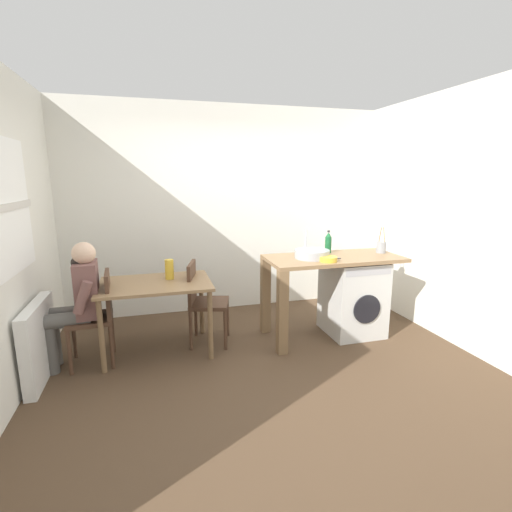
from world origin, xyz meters
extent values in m
plane|color=#4C3826|center=(0.00, 0.00, 0.00)|extent=(5.46, 5.46, 0.00)
cube|color=silver|center=(0.00, 1.75, 1.35)|extent=(4.60, 0.10, 2.70)
cube|color=white|center=(-2.10, 0.30, 1.55)|extent=(0.01, 0.90, 1.10)
cube|color=beige|center=(-2.09, 0.30, 1.55)|extent=(0.02, 0.96, 0.06)
cube|color=silver|center=(2.15, 0.00, 1.35)|extent=(0.10, 3.80, 2.70)
cube|color=white|center=(-2.02, 0.30, 0.35)|extent=(0.10, 0.80, 0.70)
cube|color=olive|center=(-1.00, 0.59, 0.72)|extent=(1.10, 0.76, 0.03)
cylinder|color=brown|center=(-1.50, 0.26, 0.35)|extent=(0.05, 0.05, 0.71)
cylinder|color=brown|center=(-0.50, 0.26, 0.35)|extent=(0.05, 0.05, 0.71)
cylinder|color=brown|center=(-1.50, 0.92, 0.35)|extent=(0.05, 0.05, 0.71)
cylinder|color=brown|center=(-0.50, 0.92, 0.35)|extent=(0.05, 0.05, 0.71)
cube|color=#4C3323|center=(-1.62, 0.49, 0.45)|extent=(0.43, 0.43, 0.04)
cube|color=#4C3323|center=(-1.44, 0.50, 0.68)|extent=(0.06, 0.38, 0.45)
cylinder|color=#4C3323|center=(-1.78, 0.29, 0.23)|extent=(0.04, 0.04, 0.45)
cylinder|color=#4C3323|center=(-1.81, 0.65, 0.23)|extent=(0.04, 0.04, 0.45)
cylinder|color=#4C3323|center=(-1.42, 0.32, 0.23)|extent=(0.04, 0.04, 0.45)
cylinder|color=#4C3323|center=(-1.45, 0.68, 0.23)|extent=(0.04, 0.04, 0.45)
cube|color=#4C3323|center=(-0.45, 0.64, 0.45)|extent=(0.49, 0.49, 0.04)
cube|color=#4C3323|center=(-0.62, 0.68, 0.68)|extent=(0.13, 0.38, 0.45)
cylinder|color=#4C3323|center=(-0.23, 0.76, 0.23)|extent=(0.04, 0.04, 0.45)
cylinder|color=#4C3323|center=(-0.32, 0.42, 0.23)|extent=(0.04, 0.04, 0.45)
cylinder|color=#4C3323|center=(-0.57, 0.86, 0.23)|extent=(0.04, 0.04, 0.45)
cylinder|color=#4C3323|center=(-0.67, 0.51, 0.23)|extent=(0.04, 0.04, 0.45)
cylinder|color=#595651|center=(-1.95, 0.37, 0.23)|extent=(0.11, 0.11, 0.45)
cylinder|color=#595651|center=(-1.96, 0.55, 0.23)|extent=(0.11, 0.11, 0.45)
cylinder|color=#595651|center=(-1.79, 0.38, 0.50)|extent=(0.41, 0.17, 0.14)
cylinder|color=#595651|center=(-1.80, 0.56, 0.50)|extent=(0.41, 0.17, 0.14)
cube|color=brown|center=(-1.62, 0.49, 0.75)|extent=(0.22, 0.35, 0.52)
cylinder|color=brown|center=(-1.62, 0.27, 0.74)|extent=(0.19, 0.10, 0.31)
cylinder|color=brown|center=(-1.65, 0.69, 0.74)|extent=(0.19, 0.10, 0.31)
sphere|color=beige|center=(-1.62, 0.49, 1.09)|extent=(0.21, 0.21, 0.21)
sphere|color=black|center=(-1.68, 0.48, 1.01)|extent=(0.12, 0.12, 0.12)
cube|color=olive|center=(0.93, 0.47, 0.90)|extent=(1.50, 0.68, 0.04)
cube|color=brown|center=(0.23, 0.18, 0.44)|extent=(0.10, 0.10, 0.88)
cube|color=brown|center=(0.23, 0.76, 0.44)|extent=(0.10, 0.10, 0.88)
cube|color=silver|center=(1.19, 0.47, 0.43)|extent=(0.60, 0.60, 0.86)
cylinder|color=black|center=(1.19, 0.17, 0.39)|extent=(0.32, 0.02, 0.32)
cube|color=#B2B2B7|center=(1.19, 0.17, 0.80)|extent=(0.54, 0.01, 0.08)
cylinder|color=#9EA0A5|center=(0.66, 0.47, 0.97)|extent=(0.38, 0.38, 0.09)
cylinder|color=#B2B2B7|center=(0.66, 0.65, 1.06)|extent=(0.02, 0.02, 0.28)
cylinder|color=#19592D|center=(0.96, 0.68, 1.01)|extent=(0.07, 0.07, 0.19)
cone|color=#19592D|center=(0.96, 0.68, 1.13)|extent=(0.07, 0.07, 0.05)
cylinder|color=#262626|center=(0.96, 0.68, 1.17)|extent=(0.03, 0.03, 0.02)
cylinder|color=gold|center=(0.76, 0.27, 0.95)|extent=(0.19, 0.19, 0.05)
cylinder|color=olive|center=(0.76, 0.27, 0.96)|extent=(0.15, 0.15, 0.03)
cylinder|color=gray|center=(1.56, 0.52, 0.99)|extent=(0.11, 0.11, 0.13)
cylinder|color=#99724C|center=(1.54, 0.53, 1.13)|extent=(0.01, 0.04, 0.18)
cylinder|color=#99724C|center=(1.58, 0.51, 1.13)|extent=(0.01, 0.05, 0.18)
cylinder|color=gold|center=(-0.85, 0.69, 0.84)|extent=(0.09, 0.09, 0.21)
cube|color=#B2B2B7|center=(0.88, 0.37, 0.92)|extent=(0.15, 0.06, 0.01)
cube|color=#262628|center=(0.88, 0.37, 0.92)|extent=(0.15, 0.06, 0.01)
camera|label=1|loc=(-0.99, -3.18, 1.78)|focal=26.14mm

